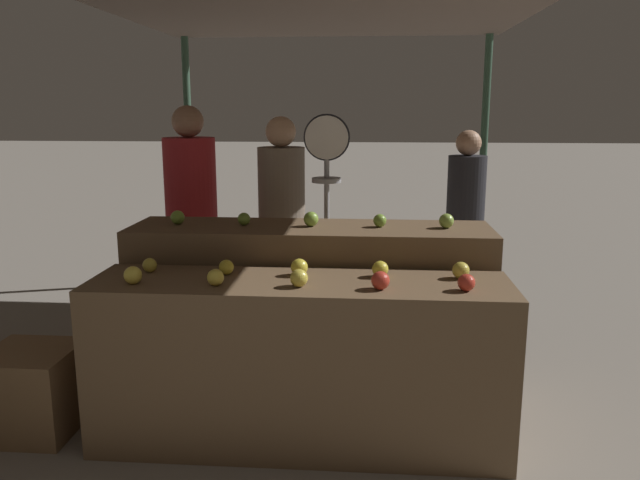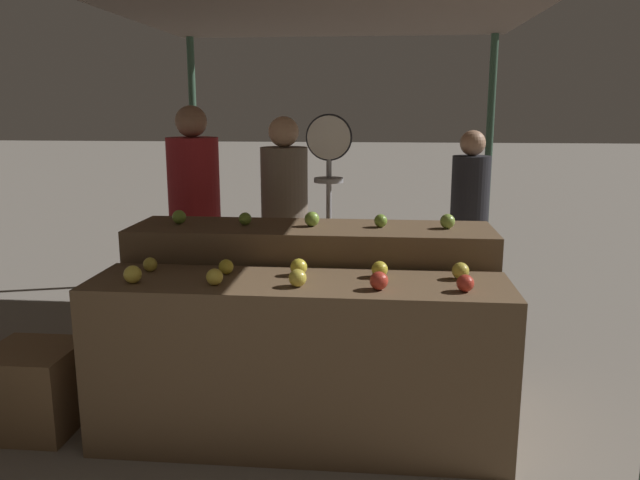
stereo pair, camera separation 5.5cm
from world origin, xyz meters
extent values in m
plane|color=gray|center=(0.00, 0.00, 0.00)|extent=(60.00, 60.00, 0.00)
cylinder|color=#33513D|center=(-1.42, 3.02, 1.20)|extent=(0.07, 0.07, 2.40)
cylinder|color=#33513D|center=(1.42, 3.02, 1.20)|extent=(0.07, 0.07, 2.40)
cube|color=brown|center=(0.00, 0.00, 0.44)|extent=(2.14, 0.55, 0.88)
cube|color=brown|center=(0.00, 0.60, 0.53)|extent=(2.14, 0.55, 1.05)
sphere|color=yellow|center=(-0.81, -0.12, 0.93)|extent=(0.09, 0.09, 0.09)
sphere|color=yellow|center=(-0.40, -0.11, 0.93)|extent=(0.08, 0.08, 0.08)
sphere|color=gold|center=(0.01, -0.10, 0.93)|extent=(0.09, 0.09, 0.09)
sphere|color=red|center=(0.41, -0.12, 0.93)|extent=(0.09, 0.09, 0.09)
sphere|color=red|center=(0.81, -0.11, 0.93)|extent=(0.08, 0.08, 0.08)
sphere|color=gold|center=(-0.81, 0.11, 0.92)|extent=(0.08, 0.08, 0.08)
sphere|color=gold|center=(-0.39, 0.10, 0.92)|extent=(0.08, 0.08, 0.08)
sphere|color=gold|center=(-0.01, 0.11, 0.93)|extent=(0.09, 0.09, 0.09)
sphere|color=gold|center=(0.41, 0.11, 0.93)|extent=(0.08, 0.08, 0.08)
sphere|color=gold|center=(0.82, 0.11, 0.93)|extent=(0.09, 0.09, 0.09)
sphere|color=#7AA338|center=(-0.80, 0.61, 1.09)|extent=(0.08, 0.08, 0.08)
sphere|color=#7AA338|center=(-0.40, 0.61, 1.09)|extent=(0.08, 0.08, 0.08)
sphere|color=#84AD3D|center=(0.01, 0.60, 1.10)|extent=(0.09, 0.09, 0.09)
sphere|color=#7AA338|center=(0.41, 0.61, 1.09)|extent=(0.08, 0.08, 0.08)
sphere|color=#8EB247|center=(0.80, 0.60, 1.10)|extent=(0.09, 0.09, 0.09)
cylinder|color=#99999E|center=(0.06, 1.20, 0.79)|extent=(0.04, 0.04, 1.58)
cylinder|color=black|center=(0.06, 1.19, 1.55)|extent=(0.31, 0.01, 0.31)
cylinder|color=silver|center=(0.06, 1.18, 1.55)|extent=(0.29, 0.02, 0.29)
cylinder|color=#99999E|center=(0.06, 1.18, 1.33)|extent=(0.01, 0.01, 0.14)
cylinder|color=#99999E|center=(0.06, 1.18, 1.26)|extent=(0.20, 0.20, 0.03)
cube|color=#2D2D38|center=(-0.30, 1.51, 0.39)|extent=(0.30, 0.25, 0.78)
cylinder|color=#756656|center=(-0.30, 1.51, 1.12)|extent=(0.46, 0.46, 0.68)
sphere|color=tan|center=(-0.30, 1.51, 1.57)|extent=(0.22, 0.22, 0.22)
cube|color=#2D2D38|center=(-0.98, 1.50, 0.41)|extent=(0.33, 0.28, 0.82)
cylinder|color=maroon|center=(-0.98, 1.50, 1.17)|extent=(0.51, 0.51, 0.71)
sphere|color=#936B51|center=(-0.98, 1.50, 1.64)|extent=(0.23, 0.23, 0.23)
cube|color=#2D2D38|center=(1.14, 2.14, 0.36)|extent=(0.26, 0.19, 0.73)
cylinder|color=#232328|center=(1.14, 2.14, 1.04)|extent=(0.38, 0.38, 0.63)
sphere|color=tan|center=(1.14, 2.14, 1.46)|extent=(0.21, 0.21, 0.21)
cube|color=brown|center=(-1.46, 0.00, 0.23)|extent=(0.46, 0.46, 0.46)
camera|label=1|loc=(0.34, -3.01, 1.74)|focal=35.00mm
camera|label=2|loc=(0.40, -3.01, 1.74)|focal=35.00mm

